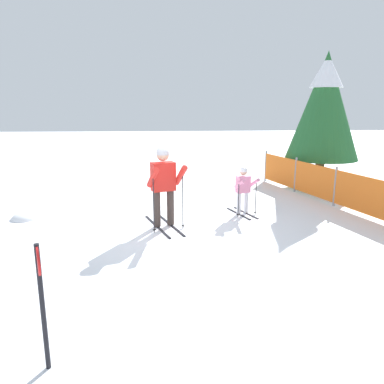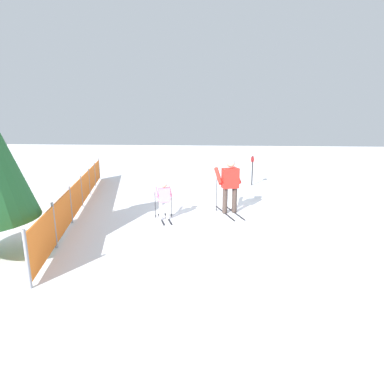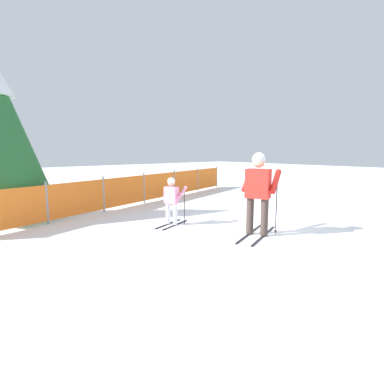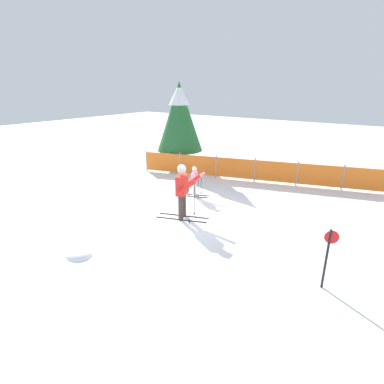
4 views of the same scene
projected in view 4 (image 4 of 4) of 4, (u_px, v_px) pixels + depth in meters
name	position (u px, v px, depth m)	size (l,w,h in m)	color
ground_plane	(192.00, 219.00, 9.51)	(60.00, 60.00, 0.00)	white
skier_adult	(183.00, 187.00, 9.24)	(1.69, 0.98, 1.76)	black
skier_child	(195.00, 179.00, 11.29)	(1.11, 0.66, 1.16)	black
safety_fence	(255.00, 170.00, 13.09)	(10.18, 3.00, 1.05)	gray
conifer_far	(179.00, 116.00, 14.72)	(2.27, 2.27, 4.22)	#4C3823
trail_marker	(328.00, 253.00, 6.02)	(0.26, 0.13, 1.34)	black
snow_mound	(79.00, 255.00, 7.50)	(0.73, 0.62, 0.29)	white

